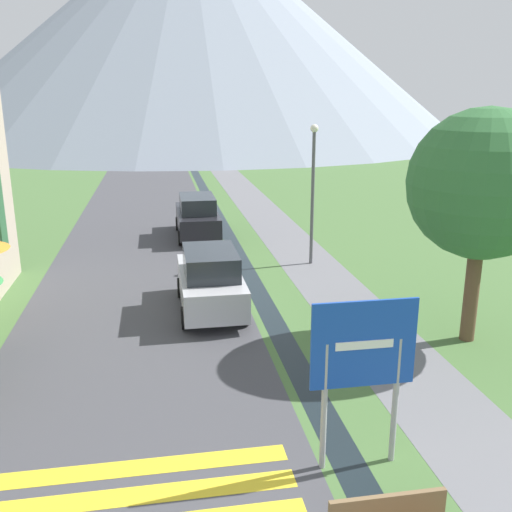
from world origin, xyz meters
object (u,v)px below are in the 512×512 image
at_px(parked_car_near, 210,280).
at_px(streetlamp, 313,183).
at_px(tree_by_path, 483,185).
at_px(road_sign, 363,360).
at_px(parked_car_far, 197,216).

distance_m(parked_car_near, streetlamp, 6.12).
xyz_separation_m(parked_car_near, tree_by_path, (6.18, -3.08, 3.01)).
relative_size(road_sign, parked_car_near, 0.73).
height_order(parked_car_near, streetlamp, streetlamp).
distance_m(road_sign, tree_by_path, 6.54).
relative_size(road_sign, parked_car_far, 0.66).
bearing_deg(streetlamp, parked_car_far, 128.52).
height_order(parked_car_near, tree_by_path, tree_by_path).
bearing_deg(parked_car_near, road_sign, -76.83).
height_order(parked_car_far, tree_by_path, tree_by_path).
distance_m(streetlamp, tree_by_path, 7.55).
distance_m(parked_car_far, streetlamp, 6.41).
height_order(road_sign, parked_car_near, road_sign).
bearing_deg(parked_car_far, parked_car_near, -91.77).
bearing_deg(road_sign, streetlamp, 78.67).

